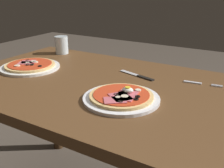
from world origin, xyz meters
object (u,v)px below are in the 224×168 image
Objects in this scene: pizza_across_left at (30,66)px; water_glass_near at (62,46)px; dining_table at (97,105)px; fork at (200,83)px; pizza_foreground at (121,97)px; knife at (139,76)px.

water_glass_near is (-0.06, 0.31, 0.03)m from pizza_across_left.
dining_table is at bearing -33.69° from water_glass_near.
fork is (0.84, -0.10, -0.04)m from water_glass_near.
pizza_across_left is (-0.58, 0.11, -0.00)m from pizza_foreground.
dining_table is 6.74× the size of knife.
pizza_across_left is at bearing -162.43° from knife.
fork is (0.39, 0.20, 0.11)m from dining_table.
pizza_foreground is (0.18, -0.11, 0.12)m from dining_table.
pizza_foreground is 0.38m from fork.
pizza_across_left is 0.32m from water_glass_near.
dining_table is 0.57m from water_glass_near.
dining_table is 0.45m from fork.
pizza_foreground is 0.77m from water_glass_near.
knife is (0.52, 0.16, -0.01)m from pizza_across_left.
pizza_foreground reaches higher than pizza_across_left.
knife reaches higher than fork.
dining_table is 0.25m from pizza_foreground.
fork is at bearing 57.19° from pizza_foreground.
knife is at bearing 102.29° from pizza_foreground.
pizza_foreground is 1.46× the size of knife.
pizza_foreground reaches higher than fork.
pizza_across_left is 0.81m from fork.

